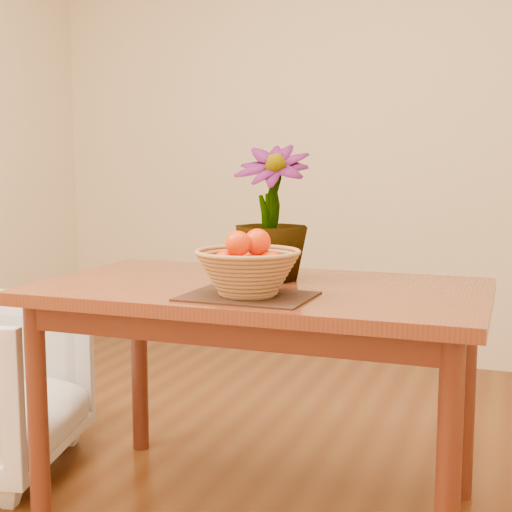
% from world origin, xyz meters
% --- Properties ---
extents(wall_back, '(4.00, 0.02, 2.70)m').
position_xyz_m(wall_back, '(0.00, 2.25, 1.35)').
color(wall_back, beige).
rests_on(wall_back, floor).
extents(table, '(1.40, 0.80, 0.75)m').
position_xyz_m(table, '(0.00, 0.30, 0.66)').
color(table, maroon).
rests_on(table, floor).
extents(placemat, '(0.37, 0.28, 0.01)m').
position_xyz_m(placemat, '(0.04, 0.09, 0.75)').
color(placemat, '#311D12').
rests_on(placemat, table).
extents(wicker_basket, '(0.30, 0.30, 0.12)m').
position_xyz_m(wicker_basket, '(0.04, 0.09, 0.82)').
color(wicker_basket, '#A56C44').
rests_on(wicker_basket, placemat).
extents(orange_pile, '(0.20, 0.19, 0.14)m').
position_xyz_m(orange_pile, '(0.04, 0.09, 0.86)').
color(orange_pile, '#EB3D03').
rests_on(orange_pile, wicker_basket).
extents(potted_plant, '(0.27, 0.27, 0.44)m').
position_xyz_m(potted_plant, '(0.00, 0.40, 0.97)').
color(potted_plant, '#1B4614').
rests_on(potted_plant, table).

